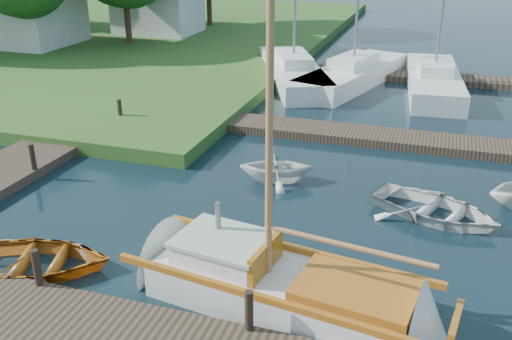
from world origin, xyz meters
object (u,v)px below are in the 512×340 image
(dinghy, at_px, (30,256))
(marina_boat_2, at_px, (434,79))
(marina_boat_1, at_px, (353,73))
(mooring_post_5, at_px, (120,110))
(tender_b, at_px, (277,163))
(house_a, at_px, (19,1))
(sailboat, at_px, (285,290))
(house_c, at_px, (157,0))
(mooring_post_4, at_px, (33,157))
(mooring_post_1, at_px, (37,267))
(mooring_post_2, at_px, (249,310))
(tender_c, at_px, (436,205))
(marina_boat_0, at_px, (293,70))

(dinghy, distance_m, marina_boat_2, 19.96)
(marina_boat_1, bearing_deg, mooring_post_5, 157.80)
(tender_b, bearing_deg, house_a, 39.99)
(sailboat, distance_m, house_c, 30.26)
(mooring_post_4, distance_m, marina_boat_1, 15.93)
(sailboat, distance_m, house_a, 29.51)
(mooring_post_1, distance_m, mooring_post_2, 4.50)
(mooring_post_4, height_order, sailboat, sailboat)
(marina_boat_1, height_order, house_c, marina_boat_1)
(mooring_post_4, relative_size, dinghy, 0.23)
(mooring_post_5, relative_size, sailboat, 0.08)
(sailboat, distance_m, dinghy, 5.64)
(tender_c, bearing_deg, mooring_post_4, 117.45)
(mooring_post_2, height_order, tender_b, tender_b)
(tender_c, xyz_separation_m, marina_boat_0, (-7.13, 12.68, 0.23))
(mooring_post_1, xyz_separation_m, mooring_post_4, (-4.00, 5.00, 0.00))
(tender_b, xyz_separation_m, marina_boat_2, (4.04, 12.03, 0.01))
(house_c, bearing_deg, tender_c, -48.39)
(mooring_post_1, relative_size, tender_b, 0.37)
(mooring_post_2, height_order, marina_boat_2, marina_boat_2)
(mooring_post_4, distance_m, sailboat, 9.56)
(mooring_post_1, height_order, mooring_post_4, same)
(marina_boat_1, bearing_deg, mooring_post_2, -160.11)
(tender_b, bearing_deg, dinghy, 134.06)
(mooring_post_2, bearing_deg, marina_boat_0, 102.27)
(dinghy, xyz_separation_m, house_a, (-16.19, 20.25, 2.60))
(marina_boat_2, relative_size, house_a, 2.00)
(mooring_post_5, height_order, dinghy, mooring_post_5)
(marina_boat_2, relative_size, house_c, 2.38)
(mooring_post_1, distance_m, marina_boat_2, 20.36)
(tender_b, xyz_separation_m, house_a, (-19.97, 13.91, 2.39))
(mooring_post_1, distance_m, marina_boat_1, 19.45)
(mooring_post_2, xyz_separation_m, sailboat, (0.31, 1.29, -0.36))
(marina_boat_0, bearing_deg, tender_c, -175.24)
(mooring_post_1, relative_size, marina_boat_2, 0.06)
(marina_boat_0, height_order, marina_boat_1, marina_boat_0)
(mooring_post_5, bearing_deg, dinghy, -70.96)
(house_a, bearing_deg, mooring_post_5, -40.24)
(marina_boat_0, height_order, house_c, marina_boat_0)
(tender_c, distance_m, marina_boat_2, 13.00)
(dinghy, bearing_deg, tender_b, -48.08)
(mooring_post_1, bearing_deg, marina_boat_1, 80.30)
(mooring_post_1, relative_size, mooring_post_5, 1.00)
(marina_boat_2, height_order, house_c, marina_boat_2)
(marina_boat_1, bearing_deg, house_c, 77.49)
(mooring_post_2, bearing_deg, house_c, 119.86)
(sailboat, bearing_deg, marina_boat_0, 112.45)
(dinghy, distance_m, marina_boat_1, 18.86)
(tender_c, relative_size, marina_boat_1, 0.30)
(mooring_post_2, xyz_separation_m, tender_b, (-1.53, 7.09, -0.12))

